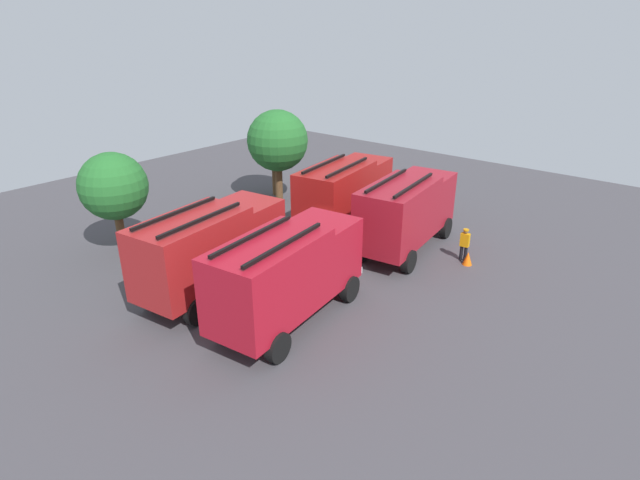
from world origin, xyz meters
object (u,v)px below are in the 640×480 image
Objects in this scene: tree_0 at (113,187)px; traffic_cone_1 at (468,258)px; fire_truck_0 at (287,271)px; tree_1 at (278,141)px; fire_truck_1 at (407,210)px; tree_2 at (274,145)px; firefighter_0 at (465,243)px; fire_truck_2 at (211,246)px; traffic_cone_0 at (222,256)px; fire_truck_3 at (345,191)px; firefighter_1 at (437,193)px.

traffic_cone_1 is (9.69, -14.04, -3.08)m from tree_0.
tree_1 reaches higher than fire_truck_0.
traffic_cone_1 is at bearing -89.98° from fire_truck_1.
traffic_cone_1 is (-1.85, -14.58, -2.99)m from tree_2.
tree_1 is at bearing 75.09° from fire_truck_1.
firefighter_0 is at bearing -23.52° from fire_truck_0.
tree_1 reaches higher than traffic_cone_1.
fire_truck_0 is 10.95m from tree_0.
fire_truck_1 reaches higher than traffic_cone_1.
tree_1 reaches higher than fire_truck_2.
fire_truck_0 is 6.46m from traffic_cone_0.
traffic_cone_0 is at bearing 125.52° from firefighter_0.
traffic_cone_1 is at bearing -94.03° from tree_1.
fire_truck_1 is at bearing -105.46° from fire_truck_3.
tree_0 is (-9.98, 13.67, 2.50)m from firefighter_0.
tree_1 is at bearing 26.75° from traffic_cone_0.
traffic_cone_1 is (-0.94, -13.35, -3.59)m from tree_1.
firefighter_1 is (15.58, 1.92, -1.26)m from fire_truck_0.
fire_truck_3 is (9.19, 4.29, 0.00)m from fire_truck_0.
fire_truck_3 is 11.84m from tree_0.
fire_truck_1 is 4.63× the size of firefighter_1.
fire_truck_3 is 1.29× the size of tree_1.
traffic_cone_1 is (-0.30, -0.37, -0.58)m from firefighter_0.
tree_0 is at bearing -142.18° from firefighter_1.
firefighter_0 is 11.69m from traffic_cone_0.
fire_truck_1 is 1.00× the size of fire_truck_2.
fire_truck_1 is at bearing -97.63° from tree_1.
traffic_cone_0 is (-9.25, -5.43, -2.95)m from tree_2.
firefighter_1 is 8.26m from traffic_cone_1.
fire_truck_3 is 6.20m from tree_1.
tree_0 is (-16.17, 8.94, 2.52)m from firefighter_1.
fire_truck_3 is 4.65× the size of firefighter_1.
firefighter_0 is at bearing 51.09° from traffic_cone_1.
tree_0 reaches higher than firefighter_1.
tree_1 is (1.36, 10.12, 1.77)m from fire_truck_1.
fire_truck_1 is 14.29m from tree_0.
firefighter_0 is at bearing -53.85° from tree_0.
fire_truck_0 is at bearing 160.77° from traffic_cone_1.
fire_truck_2 is 9.52m from fire_truck_3.
fire_truck_2 is at bearing -87.89° from tree_0.
tree_2 is at bearing 39.26° from fire_truck_0.
traffic_cone_0 reaches higher than traffic_cone_1.
fire_truck_0 is at bearing -163.67° from fire_truck_3.
fire_truck_3 is at bearing 18.14° from fire_truck_0.
fire_truck_0 is 4.54× the size of firefighter_0.
fire_truck_0 is 0.99× the size of fire_truck_3.
tree_0 is at bearing 86.18° from fire_truck_0.
firefighter_0 is 2.50× the size of traffic_cone_1.
traffic_cone_1 is (9.43, -7.21, -1.83)m from fire_truck_2.
tree_1 is at bearing 85.97° from traffic_cone_1.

